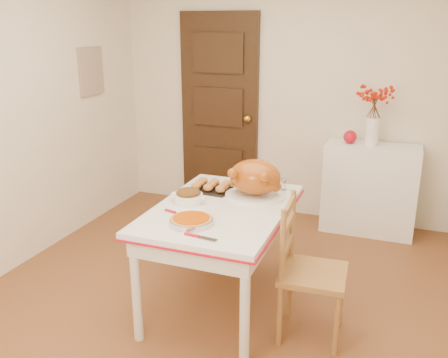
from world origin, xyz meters
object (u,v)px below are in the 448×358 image
at_px(turkey_platter, 255,179).
at_px(chair_oak, 314,271).
at_px(sideboard, 369,189).
at_px(pumpkin_pie, 191,220).
at_px(kitchen_table, 221,257).

bearing_deg(turkey_platter, chair_oak, -39.83).
bearing_deg(chair_oak, turkey_platter, 51.20).
height_order(sideboard, turkey_platter, turkey_platter).
bearing_deg(pumpkin_pie, kitchen_table, 78.95).
distance_m(sideboard, pumpkin_pie, 2.30).
xyz_separation_m(sideboard, kitchen_table, (-0.85, -1.73, -0.05)).
relative_size(kitchen_table, chair_oak, 1.39).
bearing_deg(turkey_platter, kitchen_table, -126.14).
xyz_separation_m(kitchen_table, chair_oak, (0.66, -0.11, 0.08)).
distance_m(chair_oak, turkey_platter, 0.76).
relative_size(chair_oak, turkey_platter, 2.14).
relative_size(kitchen_table, pumpkin_pie, 4.74).
bearing_deg(pumpkin_pie, turkey_platter, 69.47).
xyz_separation_m(kitchen_table, pumpkin_pie, (-0.07, -0.34, 0.41)).
bearing_deg(kitchen_table, sideboard, 63.81).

